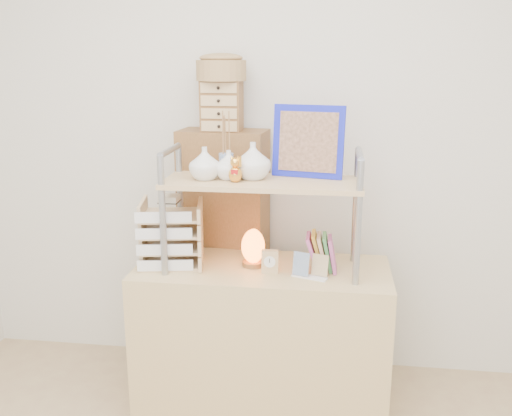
{
  "coord_description": "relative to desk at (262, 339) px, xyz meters",
  "views": [
    {
      "loc": [
        0.31,
        -1.32,
        1.71
      ],
      "look_at": [
        -0.03,
        1.2,
        1.04
      ],
      "focal_mm": 40.0,
      "sensor_mm": 36.0,
      "label": 1
    }
  ],
  "objects": [
    {
      "name": "salt_lamp",
      "position": [
        -0.05,
        0.02,
        0.47
      ],
      "size": [
        0.12,
        0.11,
        0.18
      ],
      "color": "brown",
      "rests_on": "desk"
    },
    {
      "name": "postcard_stand",
      "position": [
        0.23,
        -0.1,
        0.41
      ],
      "size": [
        0.17,
        0.1,
        0.12
      ],
      "color": "white",
      "rests_on": "desk"
    },
    {
      "name": "desk_clock",
      "position": [
        0.04,
        -0.06,
        0.43
      ],
      "size": [
        0.08,
        0.04,
        0.11
      ],
      "color": "tan",
      "rests_on": "desk"
    },
    {
      "name": "room_shell",
      "position": [
        0.0,
        -0.81,
        1.32
      ],
      "size": [
        3.42,
        3.41,
        2.61
      ],
      "color": "silver",
      "rests_on": "ground"
    },
    {
      "name": "drawer_chest",
      "position": [
        -0.25,
        0.35,
        1.1
      ],
      "size": [
        0.2,
        0.16,
        0.25
      ],
      "color": "brown",
      "rests_on": "cabinet"
    },
    {
      "name": "letter_tray",
      "position": [
        -0.44,
        -0.01,
        0.51
      ],
      "size": [
        0.32,
        0.31,
        0.34
      ],
      "color": "tan",
      "rests_on": "desk"
    },
    {
      "name": "woven_basket",
      "position": [
        -0.25,
        0.35,
        1.28
      ],
      "size": [
        0.25,
        0.25,
        0.1
      ],
      "primitive_type": "cylinder",
      "color": "olive",
      "rests_on": "drawer_chest"
    },
    {
      "name": "desk",
      "position": [
        0.0,
        0.0,
        0.0
      ],
      "size": [
        1.2,
        0.5,
        0.75
      ],
      "primitive_type": "cube",
      "color": "tan",
      "rests_on": "ground"
    },
    {
      "name": "cabinet",
      "position": [
        -0.25,
        0.37,
        0.3
      ],
      "size": [
        0.47,
        0.28,
        1.35
      ],
      "primitive_type": "cube",
      "rotation": [
        0.0,
        0.0,
        -0.1
      ],
      "color": "brown",
      "rests_on": "ground"
    },
    {
      "name": "hutch",
      "position": [
        -0.02,
        0.01,
        0.81
      ],
      "size": [
        0.9,
        0.34,
        0.75
      ],
      "color": "#969AA3",
      "rests_on": "desk"
    }
  ]
}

